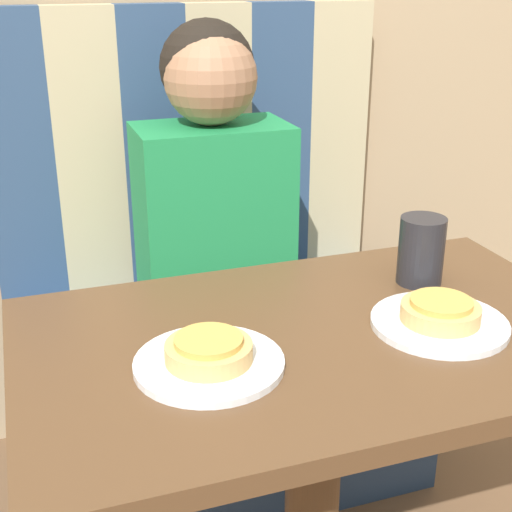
% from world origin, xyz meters
% --- Properties ---
extents(booth_seat, '(1.04, 0.57, 0.48)m').
position_xyz_m(booth_seat, '(0.00, 0.63, 0.24)').
color(booth_seat, navy).
rests_on(booth_seat, ground_plane).
extents(booth_backrest, '(1.04, 0.07, 0.74)m').
position_xyz_m(booth_backrest, '(-0.00, 0.88, 0.85)').
color(booth_backrest, navy).
rests_on(booth_backrest, booth_seat).
extents(dining_table, '(0.99, 0.60, 0.74)m').
position_xyz_m(dining_table, '(0.00, 0.00, 0.63)').
color(dining_table, brown).
rests_on(dining_table, ground_plane).
extents(person, '(0.36, 0.24, 0.72)m').
position_xyz_m(person, '(0.00, 0.64, 0.84)').
color(person, '#1E8447').
rests_on(person, booth_seat).
extents(plate_left, '(0.23, 0.23, 0.01)m').
position_xyz_m(plate_left, '(-0.20, -0.05, 0.74)').
color(plate_left, white).
rests_on(plate_left, dining_table).
extents(plate_right, '(0.23, 0.23, 0.01)m').
position_xyz_m(plate_right, '(0.20, -0.05, 0.74)').
color(plate_right, white).
rests_on(plate_right, dining_table).
extents(pizza_left, '(0.13, 0.13, 0.04)m').
position_xyz_m(pizza_left, '(-0.20, -0.05, 0.77)').
color(pizza_left, tan).
rests_on(pizza_left, plate_left).
extents(pizza_right, '(0.13, 0.13, 0.04)m').
position_xyz_m(pizza_right, '(0.20, -0.05, 0.77)').
color(pizza_right, tan).
rests_on(pizza_right, plate_right).
extents(drinking_cup, '(0.09, 0.09, 0.13)m').
position_xyz_m(drinking_cup, '(0.26, 0.12, 0.80)').
color(drinking_cup, '#232328').
rests_on(drinking_cup, dining_table).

